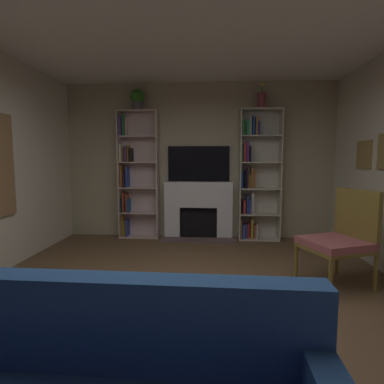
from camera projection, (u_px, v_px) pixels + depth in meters
name	position (u px, v px, depth m)	size (l,w,h in m)	color
ground_plane	(183.00, 320.00, 2.85)	(7.42, 7.42, 0.00)	brown
wall_back_accent	(199.00, 161.00, 5.80)	(4.95, 0.06, 2.79)	tan
fireplace	(198.00, 209.00, 5.76)	(1.32, 0.50, 1.03)	white
tv	(199.00, 164.00, 5.75)	(1.11, 0.06, 0.63)	black
bookshelf_left	(135.00, 175.00, 5.78)	(0.71, 0.27, 2.29)	beige
bookshelf_right	(255.00, 177.00, 5.63)	(0.71, 0.31, 2.29)	beige
potted_plant	(137.00, 99.00, 5.58)	(0.25, 0.25, 0.36)	#4B4E51
vase_with_flowers	(262.00, 100.00, 5.44)	(0.14, 0.14, 0.46)	#8A3947
armchair	(342.00, 237.00, 3.58)	(0.82, 0.80, 1.09)	brown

